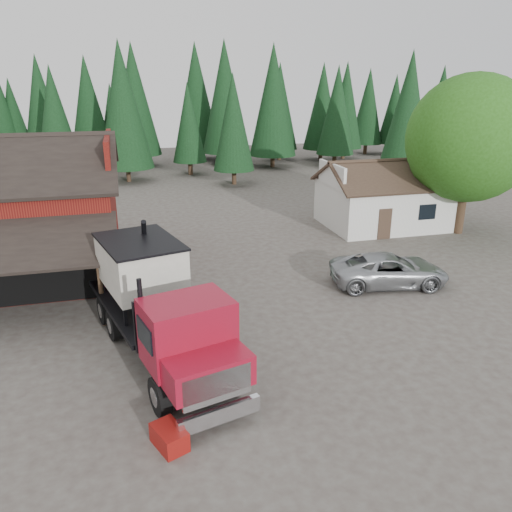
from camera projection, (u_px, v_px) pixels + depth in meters
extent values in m
plane|color=#463D37|center=(247.00, 332.00, 20.30)|extent=(120.00, 120.00, 0.00)
cube|color=maroon|center=(109.00, 154.00, 26.23)|extent=(0.25, 7.00, 2.00)
cylinder|color=#382619|center=(102.00, 294.00, 20.41)|extent=(0.20, 0.20, 2.80)
cube|color=silver|center=(384.00, 204.00, 34.75)|extent=(8.00, 6.00, 3.00)
cube|color=#38281E|center=(398.00, 176.00, 32.63)|extent=(8.60, 3.42, 1.80)
cube|color=#38281E|center=(376.00, 169.00, 35.37)|extent=(8.60, 3.42, 1.80)
cube|color=silver|center=(332.00, 175.00, 33.05)|extent=(0.20, 4.20, 1.50)
cube|color=silver|center=(438.00, 170.00, 34.95)|extent=(0.20, 4.20, 1.50)
cube|color=#38281E|center=(385.00, 224.00, 31.81)|extent=(0.90, 0.06, 2.00)
cube|color=black|center=(427.00, 212.00, 32.32)|extent=(1.20, 0.06, 1.00)
cylinder|color=#382619|center=(461.00, 210.00, 32.93)|extent=(0.60, 0.60, 3.20)
sphere|color=#245312|center=(471.00, 138.00, 31.40)|extent=(8.00, 8.00, 8.00)
sphere|color=#245312|center=(444.00, 157.00, 32.24)|extent=(4.40, 4.40, 4.40)
sphere|color=#245312|center=(491.00, 154.00, 31.21)|extent=(4.80, 4.80, 4.80)
cylinder|color=#382619|center=(234.00, 176.00, 48.83)|extent=(0.44, 0.44, 1.60)
cone|color=black|center=(233.00, 122.00, 47.13)|extent=(3.96, 3.96, 9.00)
cylinder|color=#382619|center=(402.00, 176.00, 48.99)|extent=(0.44, 0.44, 1.60)
cone|color=black|center=(408.00, 111.00, 46.95)|extent=(4.84, 4.84, 11.00)
cylinder|color=#382619|center=(128.00, 174.00, 50.10)|extent=(0.44, 0.44, 1.60)
cone|color=black|center=(123.00, 105.00, 47.90)|extent=(5.28, 5.28, 12.00)
cylinder|color=black|center=(160.00, 396.00, 15.15)|extent=(0.69, 1.29, 1.23)
cylinder|color=black|center=(229.00, 375.00, 16.24)|extent=(0.69, 1.29, 1.23)
cylinder|color=black|center=(115.00, 325.00, 19.54)|extent=(0.69, 1.29, 1.23)
cylinder|color=black|center=(171.00, 312.00, 20.63)|extent=(0.69, 1.29, 1.23)
cylinder|color=black|center=(105.00, 310.00, 20.82)|extent=(0.69, 1.29, 1.23)
cylinder|color=black|center=(159.00, 298.00, 21.91)|extent=(0.69, 1.29, 1.23)
cube|color=black|center=(157.00, 326.00, 18.47)|extent=(3.66, 9.58, 0.45)
cube|color=silver|center=(220.00, 415.00, 14.28)|extent=(2.53, 0.85, 0.50)
cube|color=silver|center=(217.00, 386.00, 14.07)|extent=(2.08, 0.65, 1.00)
cube|color=maroon|center=(207.00, 370.00, 14.57)|extent=(2.80, 2.05, 0.95)
cube|color=maroon|center=(187.00, 331.00, 15.55)|extent=(3.07, 2.52, 2.06)
cube|color=black|center=(198.00, 333.00, 14.71)|extent=(2.29, 0.69, 1.00)
cylinder|color=black|center=(141.00, 309.00, 15.65)|extent=(0.19, 0.19, 2.01)
cube|color=black|center=(175.00, 318.00, 16.48)|extent=(2.67, 0.83, 1.78)
cube|color=black|center=(144.00, 303.00, 19.65)|extent=(4.41, 6.98, 0.18)
cube|color=beige|center=(141.00, 264.00, 19.11)|extent=(3.43, 4.22, 1.78)
cone|color=beige|center=(143.00, 291.00, 19.48)|extent=(3.00, 3.00, 0.78)
cube|color=black|center=(139.00, 242.00, 18.80)|extent=(3.56, 4.35, 0.09)
cylinder|color=black|center=(145.00, 253.00, 20.73)|extent=(0.20, 2.47, 3.40)
cube|color=maroon|center=(109.00, 277.00, 21.43)|extent=(0.88, 1.03, 0.50)
cylinder|color=silver|center=(216.00, 348.00, 17.19)|extent=(0.89, 1.24, 0.62)
imported|color=#A6AAAE|center=(389.00, 270.00, 24.67)|extent=(6.10, 3.56, 1.60)
cube|color=maroon|center=(169.00, 437.00, 13.85)|extent=(1.07, 1.29, 0.60)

